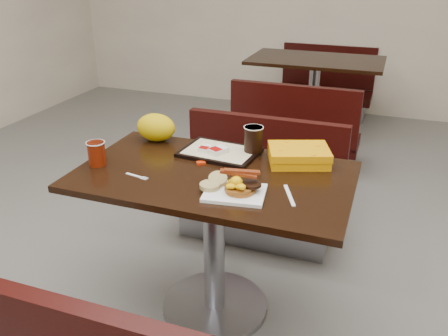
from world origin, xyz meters
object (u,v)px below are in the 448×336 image
(coffee_cup_near, at_px, (97,154))
(knife, at_px, (289,195))
(paper_bag, at_px, (156,127))
(bench_far_n, at_px, (325,83))
(pancake_stack, at_px, (240,189))
(hashbrown_sleeve_left, at_px, (205,148))
(clamshell, at_px, (299,155))
(coffee_cup_far, at_px, (253,139))
(bench_far_s, at_px, (298,123))
(tray, at_px, (220,152))
(bench_near_n, at_px, (256,185))
(hashbrown_sleeve_right, at_px, (218,150))
(table_near, at_px, (214,245))
(fork, at_px, (134,175))
(table_far, at_px, (313,99))
(platter, at_px, (235,193))

(coffee_cup_near, relative_size, knife, 0.62)
(paper_bag, bearing_deg, bench_far_n, 82.16)
(pancake_stack, xyz_separation_m, hashbrown_sleeve_left, (-0.29, 0.35, -0.00))
(hashbrown_sleeve_left, relative_size, clamshell, 0.26)
(bench_far_n, distance_m, coffee_cup_far, 3.07)
(clamshell, bearing_deg, bench_far_s, 81.19)
(tray, bearing_deg, clamshell, 9.09)
(bench_near_n, xyz_separation_m, paper_bag, (-0.42, -0.43, 0.46))
(coffee_cup_near, distance_m, hashbrown_sleeve_right, 0.56)
(table_near, relative_size, bench_far_s, 1.20)
(fork, bearing_deg, knife, 14.50)
(bench_far_s, bearing_deg, table_far, 90.00)
(platter, relative_size, coffee_cup_near, 2.20)
(paper_bag, bearing_deg, knife, -25.20)
(table_near, relative_size, paper_bag, 5.92)
(coffee_cup_far, relative_size, clamshell, 0.45)
(table_far, xyz_separation_m, clamshell, (0.33, -2.36, 0.41))
(fork, relative_size, clamshell, 0.43)
(table_near, relative_size, platter, 4.99)
(bench_far_s, relative_size, paper_bag, 4.93)
(coffee_cup_far, bearing_deg, pancake_stack, -80.22)
(platter, bearing_deg, clamshell, 58.00)
(bench_far_n, distance_m, fork, 3.48)
(hashbrown_sleeve_right, bearing_deg, pancake_stack, -29.22)
(hashbrown_sleeve_right, bearing_deg, bench_far_s, 116.28)
(tray, relative_size, coffee_cup_far, 2.96)
(bench_far_s, distance_m, knife, 2.06)
(knife, bearing_deg, clamshell, 162.21)
(bench_far_s, xyz_separation_m, hashbrown_sleeve_right, (-0.05, -1.71, 0.42))
(coffee_cup_far, bearing_deg, tray, -160.86)
(bench_near_n, distance_m, clamshell, 0.71)
(hashbrown_sleeve_right, bearing_deg, tray, 124.73)
(hashbrown_sleeve_right, bearing_deg, coffee_cup_far, 54.80)
(coffee_cup_near, xyz_separation_m, hashbrown_sleeve_left, (0.41, 0.29, -0.03))
(bench_far_s, xyz_separation_m, bench_far_n, (0.00, 1.40, 0.00))
(table_near, distance_m, coffee_cup_far, 0.53)
(pancake_stack, relative_size, coffee_cup_far, 0.97)
(clamshell, distance_m, paper_bag, 0.74)
(pancake_stack, distance_m, tray, 0.43)
(fork, bearing_deg, coffee_cup_near, 178.00)
(clamshell, xyz_separation_m, paper_bag, (-0.74, 0.03, 0.03))
(fork, bearing_deg, bench_near_n, 79.86)
(table_near, bearing_deg, hashbrown_sleeve_right, 104.18)
(table_far, bearing_deg, knife, -82.42)
(table_near, height_order, tray, tray)
(hashbrown_sleeve_left, bearing_deg, knife, -28.18)
(table_near, distance_m, knife, 0.53)
(knife, xyz_separation_m, coffee_cup_far, (-0.26, 0.36, 0.08))
(paper_bag, bearing_deg, hashbrown_sleeve_left, -14.22)
(bench_near_n, height_order, table_far, table_far)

